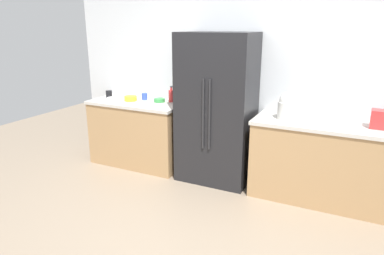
# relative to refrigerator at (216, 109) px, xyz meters

# --- Properties ---
(ground_plane) EXTENTS (9.98, 9.98, 0.00)m
(ground_plane) POSITION_rel_refrigerator_xyz_m (0.20, -1.34, -0.93)
(ground_plane) COLOR gray
(kitchen_back_panel) EXTENTS (4.99, 0.10, 2.92)m
(kitchen_back_panel) POSITION_rel_refrigerator_xyz_m (0.20, 0.37, 0.53)
(kitchen_back_panel) COLOR silver
(kitchen_back_panel) RESTS_ON ground_plane
(counter_left) EXTENTS (1.34, 0.65, 0.91)m
(counter_left) POSITION_rel_refrigerator_xyz_m (-1.18, 0.00, -0.47)
(counter_left) COLOR tan
(counter_left) RESTS_ON ground_plane
(counter_right) EXTENTS (1.61, 0.65, 0.91)m
(counter_right) POSITION_rel_refrigerator_xyz_m (1.32, 0.00, -0.47)
(counter_right) COLOR tan
(counter_right) RESTS_ON ground_plane
(refrigerator) EXTENTS (0.90, 0.63, 1.85)m
(refrigerator) POSITION_rel_refrigerator_xyz_m (0.00, 0.00, 0.00)
(refrigerator) COLOR black
(refrigerator) RESTS_ON ground_plane
(rice_cooker) EXTENTS (0.27, 0.27, 0.32)m
(rice_cooker) POSITION_rel_refrigerator_xyz_m (0.89, -0.02, 0.13)
(rice_cooker) COLOR white
(rice_cooker) RESTS_ON counter_right
(bottle_a) EXTENTS (0.07, 0.07, 0.22)m
(bottle_a) POSITION_rel_refrigerator_xyz_m (-0.75, 0.19, 0.07)
(bottle_a) COLOR red
(bottle_a) RESTS_ON counter_left
(cup_a) EXTENTS (0.08, 0.08, 0.09)m
(cup_a) POSITION_rel_refrigerator_xyz_m (-1.16, 0.14, 0.03)
(cup_a) COLOR blue
(cup_a) RESTS_ON counter_left
(cup_b) EXTENTS (0.09, 0.09, 0.10)m
(cup_b) POSITION_rel_refrigerator_xyz_m (-1.72, 0.06, 0.03)
(cup_b) COLOR black
(cup_b) RESTS_ON counter_left
(bowl_a) EXTENTS (0.17, 0.17, 0.07)m
(bowl_a) POSITION_rel_refrigerator_xyz_m (-1.29, -0.00, 0.02)
(bowl_a) COLOR yellow
(bowl_a) RESTS_ON counter_left
(bowl_b) EXTENTS (0.15, 0.15, 0.05)m
(bowl_b) POSITION_rel_refrigerator_xyz_m (-0.89, 0.11, 0.01)
(bowl_b) COLOR green
(bowl_b) RESTS_ON counter_left
(bowl_c) EXTENTS (0.17, 0.17, 0.05)m
(bowl_c) POSITION_rel_refrigerator_xyz_m (-1.51, -0.11, 0.01)
(bowl_c) COLOR white
(bowl_c) RESTS_ON counter_left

